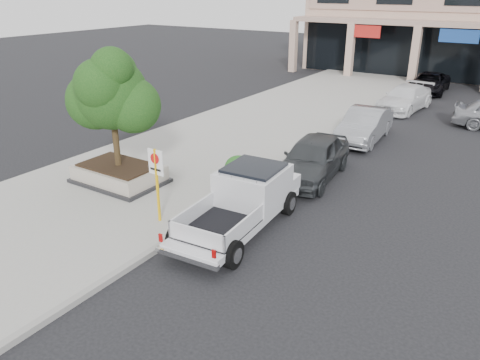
% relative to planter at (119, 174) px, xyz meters
% --- Properties ---
extents(ground, '(120.00, 120.00, 0.00)m').
position_rel_planter_xyz_m(ground, '(5.82, -1.31, -0.48)').
color(ground, black).
rests_on(ground, ground).
extents(sidewalk, '(8.00, 52.00, 0.15)m').
position_rel_planter_xyz_m(sidewalk, '(0.32, 4.69, -0.40)').
color(sidewalk, gray).
rests_on(sidewalk, ground).
extents(curb, '(0.20, 52.00, 0.15)m').
position_rel_planter_xyz_m(curb, '(4.27, 4.69, -0.40)').
color(curb, gray).
rests_on(curb, ground).
extents(planter, '(3.20, 2.20, 0.68)m').
position_rel_planter_xyz_m(planter, '(0.00, 0.00, 0.00)').
color(planter, black).
rests_on(planter, sidewalk).
extents(planter_tree, '(2.90, 2.55, 4.00)m').
position_rel_planter_xyz_m(planter_tree, '(0.13, 0.15, 2.94)').
color(planter_tree, '#322613').
rests_on(planter_tree, planter).
extents(no_parking_sign, '(0.55, 0.09, 2.30)m').
position_rel_planter_xyz_m(no_parking_sign, '(3.29, -1.49, 1.16)').
color(no_parking_sign, '#F5B70C').
rests_on(no_parking_sign, sidewalk).
extents(hedge, '(1.10, 0.99, 0.93)m').
position_rel_planter_xyz_m(hedge, '(3.54, 2.54, 0.14)').
color(hedge, '#134416').
rests_on(hedge, sidewalk).
extents(pickup_truck, '(2.40, 5.61, 1.73)m').
position_rel_planter_xyz_m(pickup_truck, '(5.47, -0.46, 0.39)').
color(pickup_truck, silver).
rests_on(pickup_truck, ground).
extents(curb_car_a, '(2.35, 4.86, 1.60)m').
position_rel_planter_xyz_m(curb_car_a, '(5.55, 4.56, 0.32)').
color(curb_car_a, '#2F3235').
rests_on(curb_car_a, ground).
extents(curb_car_b, '(1.85, 4.68, 1.52)m').
position_rel_planter_xyz_m(curb_car_b, '(5.60, 10.17, 0.28)').
color(curb_car_b, gray).
rests_on(curb_car_b, ground).
extents(curb_car_c, '(2.53, 5.09, 1.42)m').
position_rel_planter_xyz_m(curb_car_c, '(5.58, 17.18, 0.24)').
color(curb_car_c, silver).
rests_on(curb_car_c, ground).
extents(curb_car_d, '(2.47, 4.93, 1.34)m').
position_rel_planter_xyz_m(curb_car_d, '(5.62, 23.14, 0.20)').
color(curb_car_d, black).
rests_on(curb_car_d, ground).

